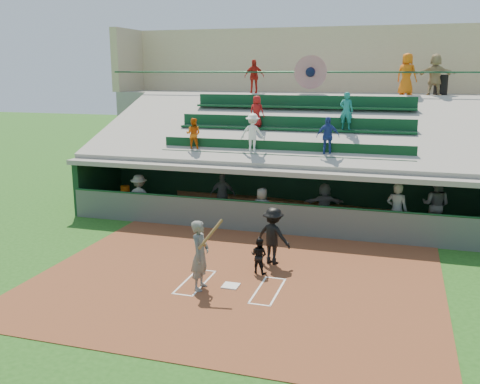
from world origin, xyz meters
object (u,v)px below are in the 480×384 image
(catcher, at_px, (259,256))
(water_cooler, at_px, (125,190))
(trash_bin, at_px, (441,85))
(batter_at_plate, at_px, (200,255))
(home_plate, at_px, (231,286))
(white_table, at_px, (126,202))

(catcher, xyz_separation_m, water_cooler, (-7.10, 5.26, 0.32))
(catcher, distance_m, water_cooler, 8.84)
(catcher, relative_size, trash_bin, 1.15)
(batter_at_plate, distance_m, water_cooler, 9.01)
(catcher, bearing_deg, home_plate, 81.33)
(batter_at_plate, xyz_separation_m, trash_bin, (6.40, 13.48, 4.09))
(white_table, bearing_deg, home_plate, -50.91)
(catcher, bearing_deg, water_cooler, -23.55)
(home_plate, height_order, catcher, catcher)
(home_plate, height_order, white_table, white_table)
(batter_at_plate, distance_m, trash_bin, 15.48)
(home_plate, bearing_deg, catcher, 68.34)
(water_cooler, relative_size, trash_bin, 0.41)
(water_cooler, xyz_separation_m, trash_bin, (12.31, 6.68, 4.19))
(batter_at_plate, bearing_deg, water_cooler, 131.00)
(batter_at_plate, height_order, trash_bin, trash_bin)
(home_plate, distance_m, trash_bin, 15.15)
(home_plate, distance_m, white_table, 9.25)
(home_plate, height_order, trash_bin, trash_bin)
(home_plate, height_order, batter_at_plate, batter_at_plate)
(batter_at_plate, bearing_deg, trash_bin, 64.60)
(catcher, height_order, water_cooler, catcher)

